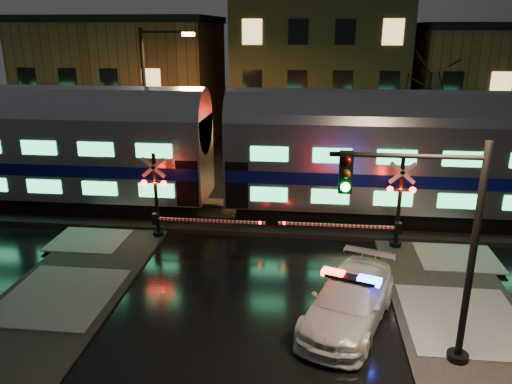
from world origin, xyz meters
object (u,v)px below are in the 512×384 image
police_car (349,301)px  traffic_light (434,252)px  crossing_signal_left (164,205)px  crossing_signal_right (389,213)px  streetlight (151,100)px

police_car → traffic_light: bearing=-23.7°
police_car → crossing_signal_left: crossing_signal_left is taller
crossing_signal_right → traffic_light: traffic_light is taller
police_car → traffic_light: traffic_light is taller
police_car → traffic_light: size_ratio=0.89×
crossing_signal_right → traffic_light: (-0.06, -7.32, 1.67)m
crossing_signal_right → traffic_light: bearing=-90.5°
traffic_light → police_car: bearing=137.9°
police_car → streetlight: streetlight is taller
crossing_signal_right → streetlight: streetlight is taller
police_car → crossing_signal_right: (1.90, 5.60, 0.84)m
crossing_signal_left → traffic_light: 11.90m
police_car → crossing_signal_left: 9.30m
crossing_signal_right → streetlight: size_ratio=0.63×
crossing_signal_left → streetlight: size_ratio=0.61×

